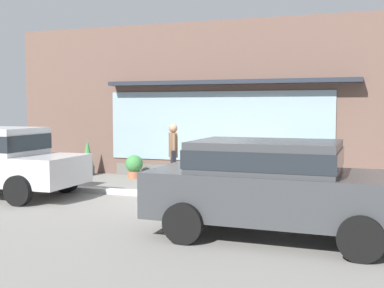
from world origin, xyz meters
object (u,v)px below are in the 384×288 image
at_px(potted_plant_by_entrance, 309,171).
at_px(potted_plant_near_hydrant, 254,171).
at_px(fire_hydrant, 206,173).
at_px(pedestrian_with_handbag, 173,152).
at_px(parked_car_dark_gray, 274,182).
at_px(potted_plant_low_front, 88,158).
at_px(potted_plant_window_center, 134,166).

bearing_deg(potted_plant_by_entrance, potted_plant_near_hydrant, 174.63).
bearing_deg(fire_hydrant, pedestrian_with_handbag, -163.84).
height_order(pedestrian_with_handbag, potted_plant_near_hydrant, pedestrian_with_handbag).
bearing_deg(parked_car_dark_gray, fire_hydrant, 122.51).
bearing_deg(potted_plant_by_entrance, potted_plant_low_front, 179.92).
bearing_deg(potted_plant_low_front, pedestrian_with_handbag, -24.52).
bearing_deg(potted_plant_window_center, potted_plant_by_entrance, 1.68).
height_order(potted_plant_low_front, potted_plant_window_center, potted_plant_low_front).
height_order(potted_plant_near_hydrant, potted_plant_by_entrance, potted_plant_by_entrance).
bearing_deg(potted_plant_low_front, potted_plant_near_hydrant, 1.46).
xyz_separation_m(potted_plant_near_hydrant, potted_plant_low_front, (-5.19, -0.13, 0.19)).
xyz_separation_m(pedestrian_with_handbag, potted_plant_by_entrance, (3.23, 1.57, -0.54)).
height_order(potted_plant_by_entrance, potted_plant_low_front, potted_plant_low_front).
xyz_separation_m(pedestrian_with_handbag, potted_plant_low_front, (-3.47, 1.58, -0.44)).
relative_size(potted_plant_near_hydrant, potted_plant_low_front, 0.55).
distance_m(fire_hydrant, potted_plant_near_hydrant, 1.75).
bearing_deg(potted_plant_window_center, potted_plant_near_hydrant, 4.71).
distance_m(fire_hydrant, potted_plant_by_entrance, 2.78).
height_order(pedestrian_with_handbag, potted_plant_window_center, pedestrian_with_handbag).
relative_size(pedestrian_with_handbag, potted_plant_low_front, 1.51).
distance_m(parked_car_dark_gray, potted_plant_low_front, 8.54).
bearing_deg(fire_hydrant, potted_plant_near_hydrant, 58.21).
distance_m(potted_plant_near_hydrant, potted_plant_window_center, 3.53).
relative_size(fire_hydrant, potted_plant_near_hydrant, 1.39).
relative_size(fire_hydrant, parked_car_dark_gray, 0.20).
distance_m(parked_car_dark_gray, potted_plant_near_hydrant, 5.66).
xyz_separation_m(fire_hydrant, potted_plant_by_entrance, (2.43, 1.34, 0.01)).
xyz_separation_m(fire_hydrant, potted_plant_low_front, (-4.27, 1.35, 0.11)).
relative_size(fire_hydrant, pedestrian_with_handbag, 0.50).
relative_size(fire_hydrant, potted_plant_by_entrance, 1.15).
relative_size(potted_plant_by_entrance, potted_plant_low_front, 0.66).
height_order(fire_hydrant, potted_plant_by_entrance, fire_hydrant).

